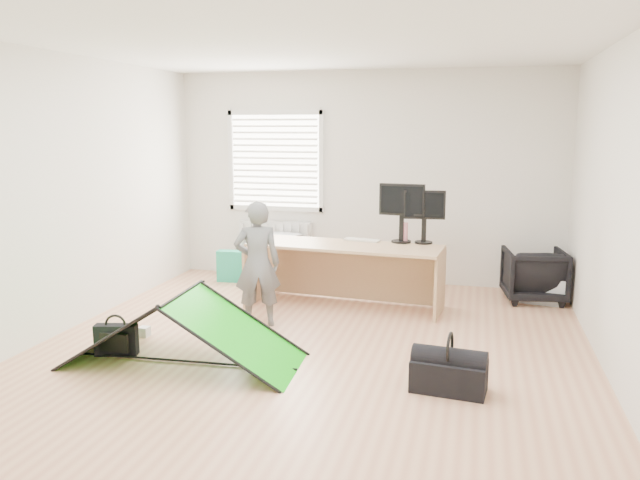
% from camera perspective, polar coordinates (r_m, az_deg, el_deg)
% --- Properties ---
extents(ground, '(5.50, 5.50, 0.00)m').
position_cam_1_polar(ground, '(5.73, -1.01, -10.09)').
color(ground, tan).
rests_on(ground, ground).
extents(back_wall, '(5.00, 0.02, 2.70)m').
position_cam_1_polar(back_wall, '(8.08, 4.15, 5.70)').
color(back_wall, silver).
rests_on(back_wall, ground).
extents(window, '(1.20, 0.06, 1.20)m').
position_cam_1_polar(window, '(8.33, -4.10, 7.21)').
color(window, silver).
rests_on(window, back_wall).
extents(radiator, '(1.00, 0.12, 0.60)m').
position_cam_1_polar(radiator, '(8.42, -4.09, -0.30)').
color(radiator, silver).
rests_on(radiator, back_wall).
extents(desk, '(2.17, 0.85, 0.72)m').
position_cam_1_polar(desk, '(6.93, 2.27, -3.34)').
color(desk, tan).
rests_on(desk, ground).
extents(filing_cabinet, '(0.58, 0.65, 0.63)m').
position_cam_1_polar(filing_cabinet, '(8.03, -3.87, -1.79)').
color(filing_cabinet, gray).
rests_on(filing_cabinet, ground).
extents(monitor_left, '(0.51, 0.15, 0.48)m').
position_cam_1_polar(monitor_left, '(7.00, 7.47, 1.73)').
color(monitor_left, black).
rests_on(monitor_left, desk).
extents(monitor_right, '(0.46, 0.14, 0.43)m').
position_cam_1_polar(monitor_right, '(6.98, 9.49, 1.45)').
color(monitor_right, black).
rests_on(monitor_right, desk).
extents(keyboard, '(0.42, 0.21, 0.02)m').
position_cam_1_polar(keyboard, '(7.09, 3.86, 0.00)').
color(keyboard, beige).
rests_on(keyboard, desk).
extents(thermos, '(0.07, 0.07, 0.22)m').
position_cam_1_polar(thermos, '(7.04, 7.78, 0.69)').
color(thermos, '#C97079').
rests_on(thermos, desk).
extents(office_chair, '(0.74, 0.76, 0.62)m').
position_cam_1_polar(office_chair, '(7.64, 18.97, -3.03)').
color(office_chair, black).
rests_on(office_chair, ground).
extents(person, '(0.55, 0.46, 1.28)m').
position_cam_1_polar(person, '(6.30, -5.75, -2.19)').
color(person, slate).
rests_on(person, ground).
extents(kite, '(2.03, 0.98, 0.61)m').
position_cam_1_polar(kite, '(5.48, -12.37, -7.91)').
color(kite, '#15C312').
rests_on(kite, ground).
extents(storage_crate, '(0.61, 0.48, 0.31)m').
position_cam_1_polar(storage_crate, '(7.68, 19.56, -4.19)').
color(storage_crate, silver).
rests_on(storage_crate, ground).
extents(tote_bag, '(0.35, 0.18, 0.41)m').
position_cam_1_polar(tote_bag, '(8.23, -8.16, -2.37)').
color(tote_bag, '#209B75').
rests_on(tote_bag, ground).
extents(laptop_bag, '(0.39, 0.20, 0.28)m').
position_cam_1_polar(laptop_bag, '(5.88, -18.12, -8.66)').
color(laptop_bag, black).
rests_on(laptop_bag, ground).
extents(white_box, '(0.10, 0.10, 0.10)m').
position_cam_1_polar(white_box, '(6.32, -15.78, -8.07)').
color(white_box, silver).
rests_on(white_box, ground).
extents(duffel_bag, '(0.59, 0.35, 0.25)m').
position_cam_1_polar(duffel_bag, '(4.97, 11.69, -12.08)').
color(duffel_bag, black).
rests_on(duffel_bag, ground).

